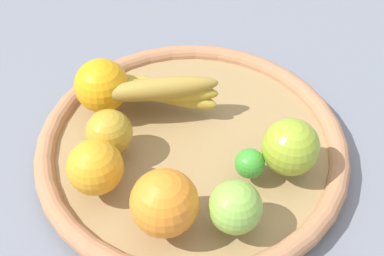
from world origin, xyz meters
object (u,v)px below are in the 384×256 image
(lime_0, at_px, (250,163))
(orange_1, at_px, (102,86))
(apple_2, at_px, (291,147))
(banana_bunch, at_px, (160,90))
(orange_2, at_px, (165,203))
(orange_0, at_px, (95,167))
(apple_1, at_px, (235,207))
(apple_0, at_px, (109,133))

(lime_0, height_order, orange_1, orange_1)
(apple_2, bearing_deg, lime_0, -153.37)
(banana_bunch, height_order, lime_0, banana_bunch)
(orange_2, bearing_deg, lime_0, 48.79)
(banana_bunch, height_order, orange_0, orange_0)
(banana_bunch, bearing_deg, lime_0, -33.59)
(apple_1, bearing_deg, lime_0, 85.72)
(lime_0, relative_size, orange_0, 0.55)
(orange_2, bearing_deg, orange_1, 128.50)
(lime_0, bearing_deg, orange_0, -161.45)
(orange_0, bearing_deg, orange_2, -19.97)
(apple_1, distance_m, orange_0, 0.18)
(banana_bunch, height_order, apple_2, apple_2)
(banana_bunch, relative_size, apple_1, 2.72)
(orange_1, relative_size, apple_0, 1.22)
(apple_0, bearing_deg, apple_2, 5.71)
(orange_1, bearing_deg, orange_0, -73.49)
(lime_0, height_order, apple_0, apple_0)
(orange_0, bearing_deg, lime_0, 18.55)
(apple_0, bearing_deg, banana_bunch, 66.29)
(banana_bunch, relative_size, apple_0, 2.77)
(apple_1, bearing_deg, apple_2, 62.70)
(apple_1, relative_size, apple_0, 1.02)
(lime_0, bearing_deg, apple_2, 26.63)
(banana_bunch, height_order, orange_2, orange_2)
(orange_0, bearing_deg, apple_0, 93.73)
(apple_0, bearing_deg, orange_1, 115.58)
(orange_2, relative_size, orange_0, 1.14)
(apple_2, bearing_deg, apple_1, -117.30)
(apple_1, distance_m, apple_0, 0.20)
(apple_1, relative_size, apple_2, 0.86)
(banana_bunch, bearing_deg, apple_0, -113.71)
(orange_2, bearing_deg, orange_0, 160.03)
(banana_bunch, distance_m, orange_2, 0.21)
(orange_2, height_order, lime_0, orange_2)
(apple_1, relative_size, orange_1, 0.83)
(banana_bunch, bearing_deg, apple_2, -20.73)
(apple_1, bearing_deg, orange_1, 144.25)
(lime_0, distance_m, apple_0, 0.19)
(lime_0, bearing_deg, orange_1, 160.76)
(banana_bunch, height_order, orange_1, orange_1)
(apple_1, relative_size, orange_0, 0.91)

